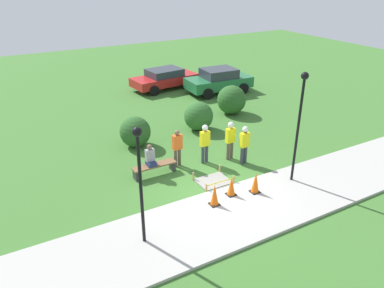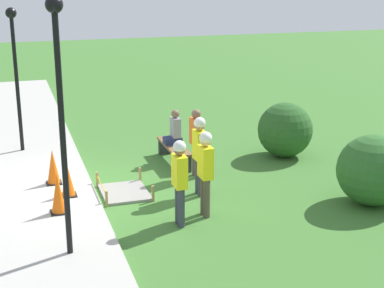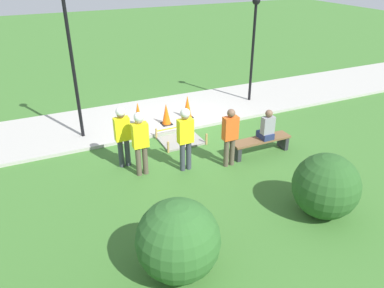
# 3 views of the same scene
# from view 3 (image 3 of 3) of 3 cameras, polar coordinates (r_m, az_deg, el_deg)

# --- Properties ---
(ground_plane) EXTENTS (60.00, 60.00, 0.00)m
(ground_plane) POSITION_cam_3_polar(r_m,az_deg,el_deg) (12.22, -1.09, 1.92)
(ground_plane) COLOR #3D702D
(sidewalk) EXTENTS (28.00, 3.15, 0.10)m
(sidewalk) POSITION_cam_3_polar(r_m,az_deg,el_deg) (13.53, -3.81, 4.68)
(sidewalk) COLOR #ADAAA3
(sidewalk) RESTS_ON ground_plane
(wet_concrete_patch) EXTENTS (1.30, 1.05, 0.35)m
(wet_concrete_patch) POSITION_cam_3_polar(r_m,az_deg,el_deg) (11.55, -1.68, 0.54)
(wet_concrete_patch) COLOR gray
(wet_concrete_patch) RESTS_ON ground_plane
(traffic_cone_near_patch) EXTENTS (0.34, 0.34, 0.80)m
(traffic_cone_near_patch) POSITION_cam_3_polar(r_m,az_deg,el_deg) (12.90, -0.70, 5.70)
(traffic_cone_near_patch) COLOR black
(traffic_cone_near_patch) RESTS_ON sidewalk
(traffic_cone_far_patch) EXTENTS (0.34, 0.34, 0.73)m
(traffic_cone_far_patch) POSITION_cam_3_polar(r_m,az_deg,el_deg) (12.40, -3.95, 4.56)
(traffic_cone_far_patch) COLOR black
(traffic_cone_far_patch) RESTS_ON sidewalk
(traffic_cone_sidewalk_edge) EXTENTS (0.34, 0.34, 0.82)m
(traffic_cone_sidewalk_edge) POSITION_cam_3_polar(r_m,az_deg,el_deg) (12.38, -8.21, 4.53)
(traffic_cone_sidewalk_edge) COLOR black
(traffic_cone_sidewalk_edge) RESTS_ON sidewalk
(park_bench) EXTENTS (1.81, 0.44, 0.47)m
(park_bench) POSITION_cam_3_polar(r_m,az_deg,el_deg) (10.92, 10.41, 0.16)
(park_bench) COLOR #2D2D33
(park_bench) RESTS_ON ground_plane
(person_seated_on_bench) EXTENTS (0.36, 0.44, 0.89)m
(person_seated_on_bench) POSITION_cam_3_polar(r_m,az_deg,el_deg) (10.75, 11.36, 2.49)
(person_seated_on_bench) COLOR navy
(person_seated_on_bench) RESTS_ON park_bench
(worker_supervisor) EXTENTS (0.40, 0.25, 1.76)m
(worker_supervisor) POSITION_cam_3_polar(r_m,az_deg,el_deg) (9.62, -1.02, 1.50)
(worker_supervisor) COLOR #383D47
(worker_supervisor) RESTS_ON ground_plane
(worker_assistant) EXTENTS (0.40, 0.25, 1.71)m
(worker_assistant) POSITION_cam_3_polar(r_m,az_deg,el_deg) (9.97, -10.57, 1.77)
(worker_assistant) COLOR #383D47
(worker_assistant) RESTS_ON ground_plane
(worker_trainee) EXTENTS (0.40, 0.25, 1.75)m
(worker_trainee) POSITION_cam_3_polar(r_m,az_deg,el_deg) (9.48, -7.88, 0.82)
(worker_trainee) COLOR brown
(worker_trainee) RESTS_ON ground_plane
(bystander_in_orange_shirt) EXTENTS (0.40, 0.22, 1.65)m
(bystander_in_orange_shirt) POSITION_cam_3_polar(r_m,az_deg,el_deg) (9.92, 5.82, 1.43)
(bystander_in_orange_shirt) COLOR brown
(bystander_in_orange_shirt) RESTS_ON ground_plane
(lamppost_near) EXTENTS (0.28, 0.28, 4.30)m
(lamppost_near) POSITION_cam_3_polar(r_m,az_deg,el_deg) (11.31, -18.09, 13.98)
(lamppost_near) COLOR black
(lamppost_near) RESTS_ON sidewalk
(lamppost_far) EXTENTS (0.28, 0.28, 3.76)m
(lamppost_far) POSITION_cam_3_polar(r_m,az_deg,el_deg) (14.18, 9.41, 16.11)
(lamppost_far) COLOR black
(lamppost_far) RESTS_ON sidewalk
(shrub_rounded_near) EXTENTS (1.45, 1.45, 1.45)m
(shrub_rounded_near) POSITION_cam_3_polar(r_m,az_deg,el_deg) (8.61, 19.72, -6.05)
(shrub_rounded_near) COLOR #285623
(shrub_rounded_near) RESTS_ON ground_plane
(shrub_rounded_mid) EXTENTS (1.50, 1.50, 1.50)m
(shrub_rounded_mid) POSITION_cam_3_polar(r_m,az_deg,el_deg) (6.72, -2.13, -14.44)
(shrub_rounded_mid) COLOR #2D6028
(shrub_rounded_mid) RESTS_ON ground_plane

